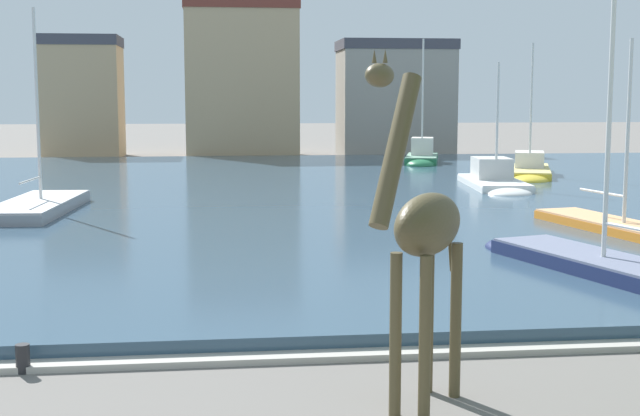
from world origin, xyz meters
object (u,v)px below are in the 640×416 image
(sailboat_grey, at_px, (43,208))
(sailboat_navy, at_px, (597,269))
(sailboat_yellow, at_px, (529,173))
(giraffe_statue, at_px, (424,232))
(sailboat_white, at_px, (495,183))
(mooring_bollard, at_px, (23,359))
(sailboat_green, at_px, (422,159))
(sailboat_orange, at_px, (627,234))

(sailboat_grey, relative_size, sailboat_navy, 0.92)
(sailboat_grey, relative_size, sailboat_yellow, 1.04)
(giraffe_statue, xyz_separation_m, sailboat_white, (10.31, 28.07, -2.15))
(giraffe_statue, xyz_separation_m, mooring_bollard, (-6.35, 2.51, -2.45))
(sailboat_white, distance_m, sailboat_navy, 20.43)
(sailboat_grey, bearing_deg, sailboat_green, 47.33)
(sailboat_yellow, height_order, mooring_bollard, sailboat_yellow)
(sailboat_white, distance_m, sailboat_green, 15.79)
(giraffe_statue, height_order, sailboat_green, sailboat_green)
(sailboat_green, height_order, sailboat_yellow, sailboat_green)
(sailboat_orange, bearing_deg, sailboat_grey, 156.92)
(sailboat_white, xyz_separation_m, sailboat_yellow, (3.81, 5.76, -0.01))
(sailboat_green, distance_m, sailboat_yellow, 10.68)
(giraffe_statue, height_order, sailboat_orange, sailboat_orange)
(sailboat_white, height_order, sailboat_green, sailboat_green)
(sailboat_white, bearing_deg, sailboat_navy, -101.10)
(sailboat_white, height_order, sailboat_grey, sailboat_grey)
(sailboat_white, bearing_deg, mooring_bollard, -123.10)
(giraffe_statue, relative_size, sailboat_yellow, 0.62)
(sailboat_grey, bearing_deg, sailboat_orange, -23.08)
(sailboat_green, bearing_deg, sailboat_yellow, -69.88)
(sailboat_yellow, distance_m, sailboat_navy, 26.95)
(sailboat_orange, relative_size, sailboat_yellow, 0.95)
(giraffe_statue, relative_size, sailboat_white, 0.68)
(sailboat_orange, height_order, sailboat_yellow, sailboat_yellow)
(giraffe_statue, xyz_separation_m, sailboat_grey, (-9.72, 21.99, -2.28))
(sailboat_navy, xyz_separation_m, mooring_bollard, (-12.72, -5.50, -0.16))
(sailboat_green, relative_size, sailboat_navy, 0.88)
(sailboat_white, height_order, mooring_bollard, sailboat_white)
(sailboat_white, relative_size, sailboat_grey, 0.88)
(giraffe_statue, relative_size, sailboat_navy, 0.55)
(sailboat_orange, xyz_separation_m, mooring_bollard, (-16.27, -11.11, -0.12))
(sailboat_yellow, bearing_deg, sailboat_orange, -101.74)
(sailboat_orange, xyz_separation_m, sailboat_green, (0.53, 30.23, 0.29))
(sailboat_grey, bearing_deg, sailboat_yellow, 26.42)
(sailboat_white, xyz_separation_m, sailboat_green, (0.13, 15.79, 0.10))
(giraffe_statue, xyz_separation_m, sailboat_navy, (6.37, 8.02, -2.29))
(sailboat_green, bearing_deg, sailboat_grey, -132.67)
(sailboat_navy, bearing_deg, sailboat_grey, 139.03)
(mooring_bollard, bearing_deg, sailboat_grey, 99.81)
(giraffe_statue, relative_size, mooring_bollard, 10.58)
(giraffe_statue, relative_size, sailboat_orange, 0.66)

